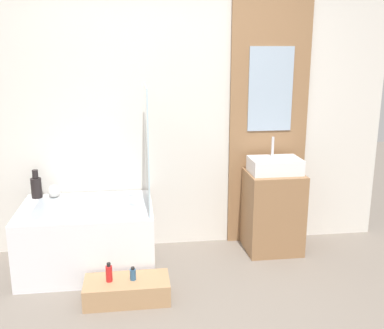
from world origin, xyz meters
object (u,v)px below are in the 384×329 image
object	(u,v)px
sink	(275,165)
bottle_soap_secondary	(133,274)
wooden_step_bench	(127,290)
bottle_soap_primary	(109,273)
vase_round_light	(54,191)
bathtub	(88,237)
vase_tall_dark	(36,186)

from	to	relation	value
sink	bottle_soap_secondary	bearing A→B (deg)	-150.80
wooden_step_bench	bottle_soap_secondary	distance (m)	0.14
wooden_step_bench	bottle_soap_secondary	xyz separation A→B (m)	(0.05, 0.00, 0.13)
sink	bottle_soap_primary	world-z (taller)	sink
sink	vase_round_light	xyz separation A→B (m)	(-1.98, 0.14, -0.21)
bathtub	wooden_step_bench	xyz separation A→B (m)	(0.33, -0.58, -0.20)
vase_tall_dark	vase_round_light	distance (m)	0.16
wooden_step_bench	bottle_soap_primary	xyz separation A→B (m)	(-0.13, 0.00, 0.15)
bathtub	vase_round_light	distance (m)	0.54
bottle_soap_primary	bottle_soap_secondary	distance (m)	0.18
bathtub	sink	distance (m)	1.77
wooden_step_bench	vase_tall_dark	size ratio (longest dim) A/B	2.50
wooden_step_bench	vase_round_light	distance (m)	1.20
wooden_step_bench	sink	bearing A→B (deg)	28.33
bottle_soap_primary	bottle_soap_secondary	xyz separation A→B (m)	(0.18, 0.00, -0.02)
wooden_step_bench	vase_tall_dark	distance (m)	1.31
bathtub	bottle_soap_primary	distance (m)	0.62
wooden_step_bench	bottle_soap_primary	bearing A→B (deg)	180.00
sink	vase_tall_dark	bearing A→B (deg)	176.02
wooden_step_bench	vase_round_light	world-z (taller)	vase_round_light
vase_tall_dark	bottle_soap_primary	xyz separation A→B (m)	(0.66, -0.88, -0.43)
wooden_step_bench	vase_tall_dark	bearing A→B (deg)	131.82
bathtub	bottle_soap_primary	world-z (taller)	bathtub
bathtub	vase_round_light	world-z (taller)	vase_round_light
bathtub	bottle_soap_secondary	distance (m)	0.70
sink	bottle_soap_secondary	world-z (taller)	sink
vase_tall_dark	vase_round_light	world-z (taller)	vase_tall_dark
sink	bottle_soap_secondary	distance (m)	1.61
wooden_step_bench	vase_tall_dark	world-z (taller)	vase_tall_dark
vase_round_light	bottle_soap_primary	bearing A→B (deg)	-59.77
sink	bottle_soap_primary	xyz separation A→B (m)	(-1.48, -0.73, -0.59)
bathtub	bottle_soap_secondary	world-z (taller)	bathtub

